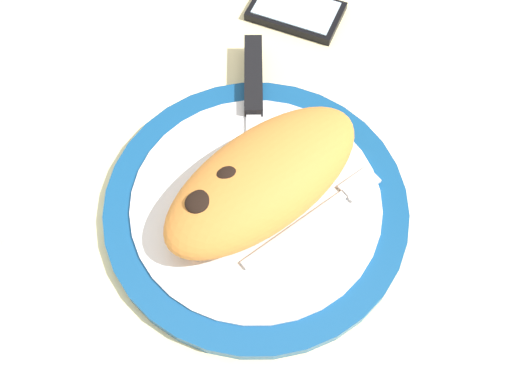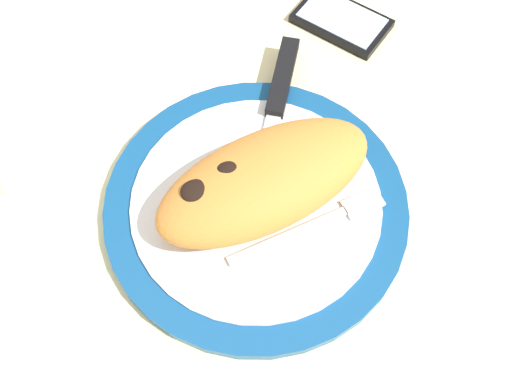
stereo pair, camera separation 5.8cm
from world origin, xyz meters
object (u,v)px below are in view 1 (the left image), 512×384
at_px(plate, 256,205).
at_px(smartphone, 296,11).
at_px(knife, 254,99).
at_px(calzone, 260,177).
at_px(fork, 324,209).

bearing_deg(plate, smartphone, 28.77).
relative_size(plate, smartphone, 2.46).
bearing_deg(knife, calzone, -137.75).
xyz_separation_m(plate, smartphone, (0.24, 0.13, -0.00)).
bearing_deg(fork, plate, 120.81).
height_order(plate, calzone, calzone).
relative_size(fork, knife, 0.82).
distance_m(plate, fork, 0.07).
bearing_deg(plate, knife, 40.32).
distance_m(calzone, knife, 0.12).
bearing_deg(plate, calzone, 19.61).
relative_size(calzone, knife, 1.18).
height_order(calzone, knife, calzone).
xyz_separation_m(knife, smartphone, (0.15, 0.05, -0.02)).
height_order(fork, smartphone, fork).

